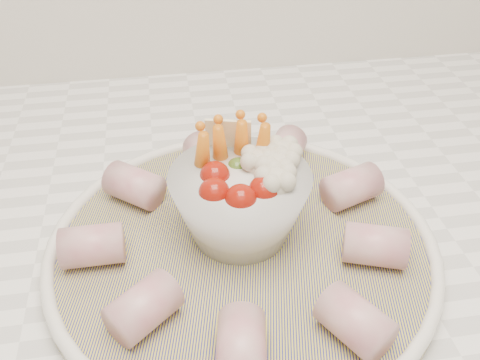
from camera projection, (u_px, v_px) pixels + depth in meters
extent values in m
cube|color=white|center=(158.00, 218.00, 0.57)|extent=(2.04, 0.62, 0.04)
cylinder|color=navy|center=(242.00, 249.00, 0.50)|extent=(0.42, 0.42, 0.01)
torus|color=white|center=(242.00, 243.00, 0.49)|extent=(0.36, 0.36, 0.01)
sphere|color=maroon|center=(214.00, 193.00, 0.45)|extent=(0.03, 0.03, 0.03)
sphere|color=maroon|center=(241.00, 200.00, 0.44)|extent=(0.03, 0.03, 0.03)
sphere|color=maroon|center=(264.00, 191.00, 0.45)|extent=(0.03, 0.03, 0.03)
sphere|color=maroon|center=(215.00, 176.00, 0.47)|extent=(0.03, 0.03, 0.03)
sphere|color=#426220|center=(238.00, 168.00, 0.48)|extent=(0.02, 0.02, 0.02)
cone|color=orange|center=(220.00, 151.00, 0.48)|extent=(0.03, 0.04, 0.06)
cone|color=orange|center=(242.00, 146.00, 0.49)|extent=(0.02, 0.03, 0.06)
cone|color=orange|center=(263.00, 149.00, 0.48)|extent=(0.02, 0.03, 0.06)
cone|color=orange|center=(202.00, 158.00, 0.47)|extent=(0.02, 0.03, 0.06)
sphere|color=beige|center=(278.00, 169.00, 0.47)|extent=(0.03, 0.03, 0.03)
sphere|color=beige|center=(276.00, 184.00, 0.45)|extent=(0.03, 0.03, 0.03)
sphere|color=beige|center=(282.00, 157.00, 0.49)|extent=(0.03, 0.03, 0.03)
sphere|color=beige|center=(259.00, 165.00, 0.48)|extent=(0.03, 0.03, 0.03)
cube|color=#F4EABE|center=(229.00, 139.00, 0.49)|extent=(0.04, 0.02, 0.05)
cylinder|color=#B95465|center=(375.00, 245.00, 0.46)|extent=(0.06, 0.05, 0.04)
cylinder|color=#B95465|center=(352.00, 187.00, 0.53)|extent=(0.06, 0.05, 0.04)
cylinder|color=#B95465|center=(285.00, 151.00, 0.58)|extent=(0.06, 0.06, 0.04)
cylinder|color=#B95465|center=(205.00, 158.00, 0.57)|extent=(0.05, 0.06, 0.04)
cylinder|color=#B95465|center=(134.00, 185.00, 0.53)|extent=(0.06, 0.06, 0.04)
cylinder|color=#B95465|center=(92.00, 246.00, 0.46)|extent=(0.05, 0.04, 0.04)
cylinder|color=#B95465|center=(144.00, 307.00, 0.41)|extent=(0.06, 0.06, 0.04)
cylinder|color=#B95465|center=(241.00, 347.00, 0.38)|extent=(0.04, 0.06, 0.04)
cylinder|color=#B95465|center=(355.00, 321.00, 0.40)|extent=(0.06, 0.06, 0.04)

